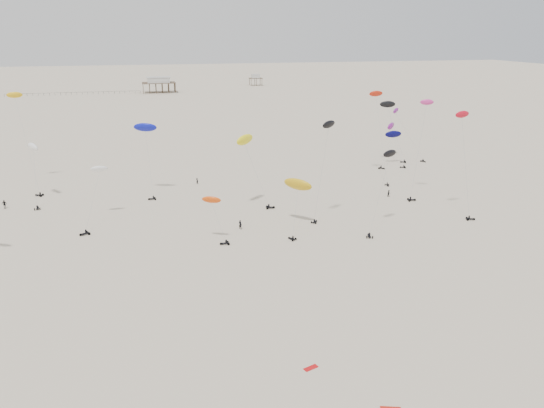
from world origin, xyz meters
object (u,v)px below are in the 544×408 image
object	(u,v)px
pavilion_small	(256,81)
spectator_0	(240,229)
rig_0	(401,121)
pavilion_main	(159,86)
rig_9	(216,212)

from	to	relation	value
pavilion_small	spectator_0	size ratio (longest dim) A/B	4.05
pavilion_small	rig_0	world-z (taller)	rig_0
rig_0	spectator_0	world-z (taller)	rig_0
pavilion_main	rig_9	xyz separation A→B (m)	(-0.57, -260.97, 1.62)
pavilion_main	rig_9	distance (m)	260.98
rig_0	rig_9	distance (m)	85.48
rig_9	rig_0	bearing A→B (deg)	-52.18
pavilion_small	spectator_0	distance (m)	292.78
pavilion_small	rig_0	bearing A→B (deg)	-91.29
pavilion_main	rig_0	distance (m)	216.08
pavilion_main	pavilion_small	bearing A→B (deg)	23.20
rig_0	rig_9	xyz separation A→B (m)	(-65.23, -54.93, -5.93)
pavilion_small	rig_0	size ratio (longest dim) A/B	0.54
pavilion_main	pavilion_small	distance (m)	76.16
rig_0	pavilion_main	bearing A→B (deg)	-86.40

